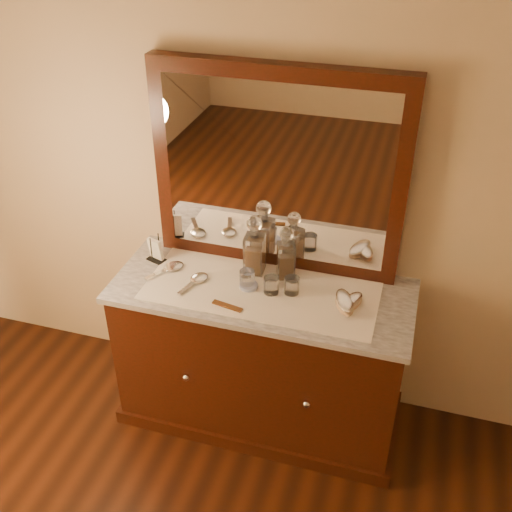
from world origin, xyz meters
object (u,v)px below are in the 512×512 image
at_px(pin_dish, 249,286).
at_px(brush_near, 345,302).
at_px(dresser_cabinet, 262,357).
at_px(hand_mirror_outer, 170,268).
at_px(mirror_frame, 277,172).
at_px(napkin_rack, 156,250).
at_px(decanter_right, 286,257).
at_px(decanter_left, 255,251).
at_px(hand_mirror_inner, 197,280).
at_px(comb, 227,306).
at_px(brush_far, 351,303).

relative_size(pin_dish, brush_near, 0.46).
xyz_separation_m(dresser_cabinet, hand_mirror_outer, (-0.48, 0.02, 0.45)).
xyz_separation_m(mirror_frame, brush_near, (0.40, -0.27, -0.47)).
relative_size(napkin_rack, decanter_right, 0.52).
distance_m(decanter_left, hand_mirror_inner, 0.31).
xyz_separation_m(comb, brush_far, (0.54, 0.16, 0.02)).
bearing_deg(pin_dish, napkin_rack, 169.85).
height_order(dresser_cabinet, hand_mirror_inner, hand_mirror_inner).
bearing_deg(dresser_cabinet, decanter_left, 120.72).
distance_m(dresser_cabinet, pin_dish, 0.46).
height_order(dresser_cabinet, decanter_left, decanter_left).
bearing_deg(hand_mirror_inner, mirror_frame, 41.62).
bearing_deg(hand_mirror_outer, napkin_rack, 149.39).
distance_m(napkin_rack, brush_near, 0.99).
bearing_deg(mirror_frame, pin_dish, -103.76).
relative_size(decanter_left, decanter_right, 1.13).
distance_m(decanter_right, brush_far, 0.39).
distance_m(decanter_left, decanter_right, 0.16).
bearing_deg(dresser_cabinet, napkin_rack, 171.99).
height_order(comb, brush_near, brush_near).
bearing_deg(brush_near, pin_dish, 177.83).
bearing_deg(brush_far, decanter_left, 163.87).
xyz_separation_m(brush_near, hand_mirror_inner, (-0.72, -0.01, -0.02)).
bearing_deg(decanter_right, brush_near, -26.86).
xyz_separation_m(comb, napkin_rack, (-0.47, 0.26, 0.05)).
xyz_separation_m(pin_dish, decanter_right, (0.14, 0.14, 0.10)).
relative_size(comb, hand_mirror_inner, 0.70).
bearing_deg(pin_dish, brush_far, -0.95).
distance_m(pin_dish, brush_near, 0.46).
bearing_deg(dresser_cabinet, hand_mirror_outer, 177.55).
distance_m(comb, brush_near, 0.53).
distance_m(comb, decanter_right, 0.38).
height_order(comb, hand_mirror_outer, hand_mirror_outer).
xyz_separation_m(mirror_frame, brush_far, (0.43, -0.26, -0.47)).
bearing_deg(pin_dish, comb, -106.20).
bearing_deg(comb, hand_mirror_inner, 155.23).
xyz_separation_m(napkin_rack, brush_near, (0.98, -0.11, -0.03)).
height_order(decanter_right, brush_near, decanter_right).
relative_size(mirror_frame, napkin_rack, 8.35).
relative_size(napkin_rack, brush_far, 0.82).
distance_m(dresser_cabinet, brush_far, 0.63).
distance_m(brush_near, hand_mirror_outer, 0.88).
distance_m(comb, decanter_left, 0.33).
distance_m(comb, hand_mirror_inner, 0.25).
height_order(dresser_cabinet, mirror_frame, mirror_frame).
bearing_deg(napkin_rack, dresser_cabinet, -8.01).
bearing_deg(napkin_rack, decanter_left, 4.91).
distance_m(pin_dish, hand_mirror_inner, 0.26).
xyz_separation_m(pin_dish, decanter_left, (-0.01, 0.14, 0.11)).
bearing_deg(brush_near, decanter_right, 153.14).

